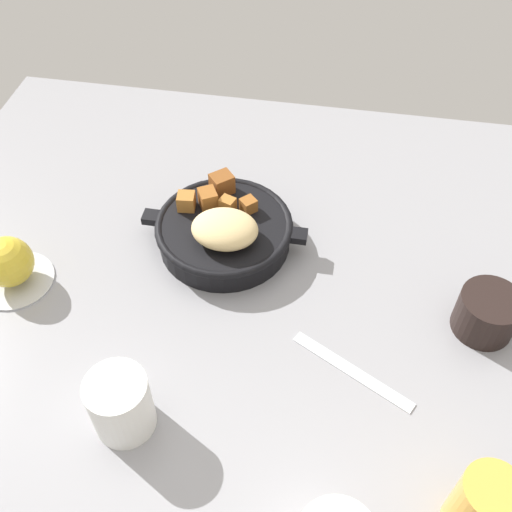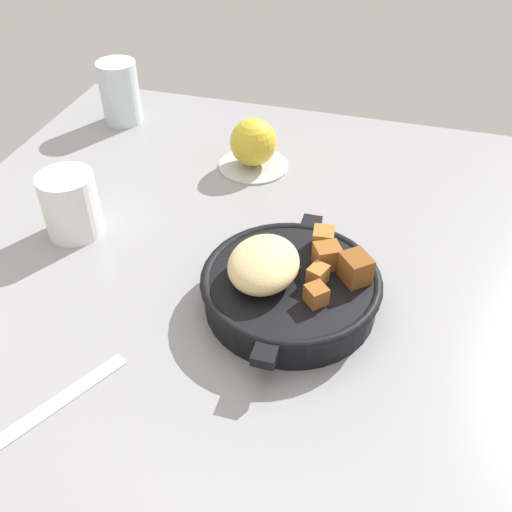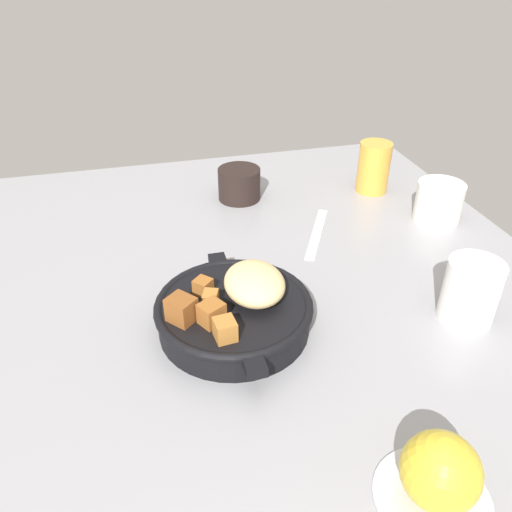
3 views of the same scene
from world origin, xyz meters
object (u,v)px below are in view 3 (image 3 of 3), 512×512
object	(u,v)px
red_apple	(440,471)
coffee_mug_dark	(239,184)
ceramic_mug_white	(439,202)
cast_iron_skillet	(235,309)
white_creamer_pitcher	(471,291)
juice_glass_amber	(374,167)
butter_knife	(317,233)

from	to	relation	value
red_apple	coffee_mug_dark	xyz separation A→B (cm)	(-65.14, -3.34, -1.13)
coffee_mug_dark	ceramic_mug_white	bearing A→B (deg)	62.03
cast_iron_skillet	white_creamer_pitcher	world-z (taller)	white_creamer_pitcher
cast_iron_skillet	ceramic_mug_white	size ratio (longest dim) A/B	3.02
juice_glass_amber	ceramic_mug_white	xyz separation A→B (cm)	(14.14, 6.03, -1.40)
ceramic_mug_white	white_creamer_pitcher	world-z (taller)	white_creamer_pitcher
butter_knife	juice_glass_amber	bearing A→B (deg)	157.45
cast_iron_skillet	juice_glass_amber	world-z (taller)	juice_glass_amber
cast_iron_skillet	ceramic_mug_white	distance (cm)	45.91
cast_iron_skillet	butter_knife	world-z (taller)	cast_iron_skillet
white_creamer_pitcher	juice_glass_amber	bearing A→B (deg)	172.93
white_creamer_pitcher	coffee_mug_dark	bearing A→B (deg)	-153.33
ceramic_mug_white	white_creamer_pitcher	distance (cm)	27.76
cast_iron_skillet	white_creamer_pitcher	xyz separation A→B (cm)	(5.59, 30.42, 1.30)
juice_glass_amber	butter_knife	bearing A→B (deg)	-50.52
red_apple	juice_glass_amber	world-z (taller)	juice_glass_amber
butter_knife	coffee_mug_dark	size ratio (longest dim) A/B	2.14
coffee_mug_dark	red_apple	bearing A→B (deg)	2.93
butter_knife	ceramic_mug_white	bearing A→B (deg)	116.50
cast_iron_skillet	coffee_mug_dark	xyz separation A→B (cm)	(-37.11, 8.97, 0.04)
red_apple	butter_knife	size ratio (longest dim) A/B	0.41
white_creamer_pitcher	coffee_mug_dark	size ratio (longest dim) A/B	1.07
cast_iron_skillet	red_apple	distance (cm)	30.63
ceramic_mug_white	coffee_mug_dark	xyz separation A→B (cm)	(-17.20, -32.39, -0.48)
juice_glass_amber	white_creamer_pitcher	size ratio (longest dim) A/B	1.14
white_creamer_pitcher	red_apple	bearing A→B (deg)	-38.91
red_apple	cast_iron_skillet	bearing A→B (deg)	-156.30
red_apple	coffee_mug_dark	world-z (taller)	red_apple
cast_iron_skillet	red_apple	xyz separation A→B (cm)	(28.03, 12.31, 1.17)
white_creamer_pitcher	coffee_mug_dark	xyz separation A→B (cm)	(-42.70, -21.45, -1.27)
butter_knife	white_creamer_pitcher	distance (cm)	28.82
coffee_mug_dark	butter_knife	bearing A→B (deg)	30.78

